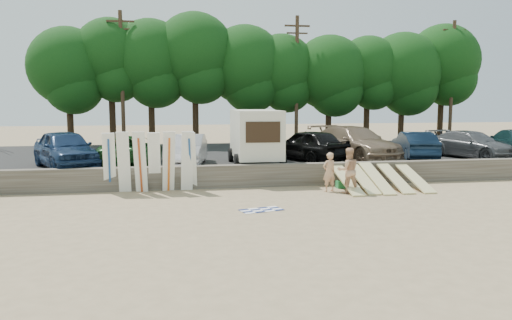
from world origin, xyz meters
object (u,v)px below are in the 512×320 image
(box_trailer, at_px, (256,134))
(beachgoer_a, at_px, (329,172))
(car_5, at_px, (414,145))
(cooler, at_px, (341,184))
(car_0, at_px, (65,149))
(car_6, at_px, (472,145))
(car_3, at_px, (308,145))
(car_1, at_px, (131,150))
(car_4, at_px, (355,143))
(beachgoer_b, at_px, (348,170))
(car_2, at_px, (187,150))

(box_trailer, height_order, beachgoer_a, box_trailer)
(car_5, xyz_separation_m, cooler, (-5.60, -4.17, -1.27))
(box_trailer, bearing_deg, car_0, 179.65)
(car_0, relative_size, car_6, 1.03)
(car_6, bearing_deg, car_3, 158.24)
(car_0, relative_size, beachgoer_a, 3.12)
(car_5, bearing_deg, car_3, 10.97)
(car_1, bearing_deg, car_3, -170.66)
(car_4, bearing_deg, car_5, -21.77)
(car_4, xyz_separation_m, car_5, (3.29, -0.26, -0.14))
(car_4, relative_size, beachgoer_b, 3.19)
(car_4, height_order, beachgoer_a, car_4)
(car_0, distance_m, car_5, 17.76)
(car_2, distance_m, car_4, 8.89)
(car_0, distance_m, beachgoer_b, 12.93)
(car_3, distance_m, car_5, 5.86)
(car_4, height_order, car_6, car_4)
(car_0, bearing_deg, cooler, -41.16)
(car_1, xyz_separation_m, car_2, (2.67, -0.58, 0.02))
(car_1, height_order, beachgoer_a, car_1)
(box_trailer, relative_size, car_2, 0.95)
(car_3, height_order, beachgoer_a, car_3)
(box_trailer, distance_m, beachgoer_a, 4.89)
(car_6, height_order, beachgoer_b, car_6)
(car_0, height_order, car_4, car_0)
(car_4, distance_m, beachgoer_a, 6.02)
(car_4, bearing_deg, box_trailer, 173.93)
(car_5, relative_size, beachgoer_b, 2.35)
(car_3, bearing_deg, car_2, -17.42)
(car_1, relative_size, car_4, 0.86)
(car_2, height_order, cooler, car_2)
(cooler, bearing_deg, car_3, 88.65)
(car_1, bearing_deg, cooler, 163.67)
(car_0, xyz_separation_m, car_1, (2.94, 0.61, -0.17))
(beachgoer_b, bearing_deg, car_4, -110.13)
(car_4, bearing_deg, beachgoer_b, -130.76)
(box_trailer, distance_m, car_3, 3.21)
(car_2, relative_size, car_5, 1.01)
(car_1, relative_size, beachgoer_a, 3.11)
(box_trailer, relative_size, car_4, 0.70)
(box_trailer, relative_size, car_0, 0.82)
(car_4, distance_m, beachgoer_b, 6.12)
(beachgoer_b, distance_m, cooler, 1.41)
(box_trailer, distance_m, car_0, 8.95)
(car_0, bearing_deg, car_3, -20.93)
(beachgoer_a, bearing_deg, car_5, -156.89)
(car_2, bearing_deg, beachgoer_a, -27.35)
(car_6, distance_m, beachgoer_b, 10.37)
(box_trailer, relative_size, car_5, 0.95)
(car_2, distance_m, car_6, 15.42)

